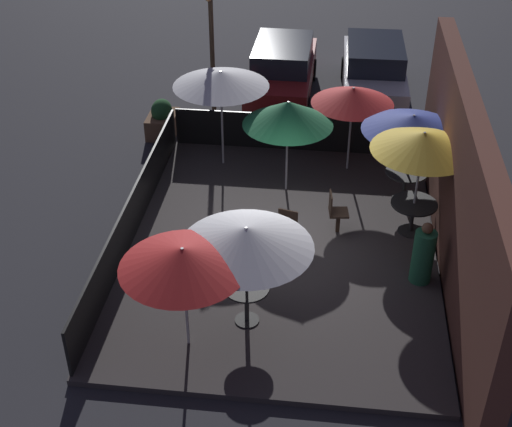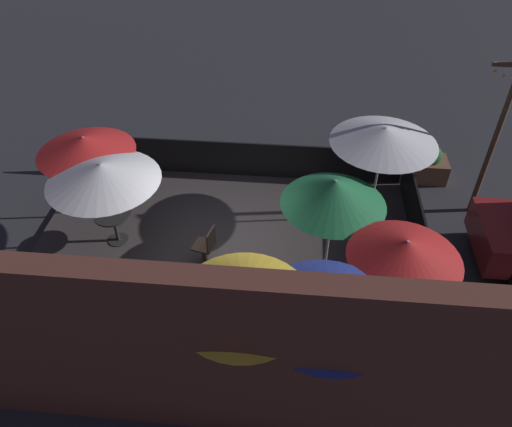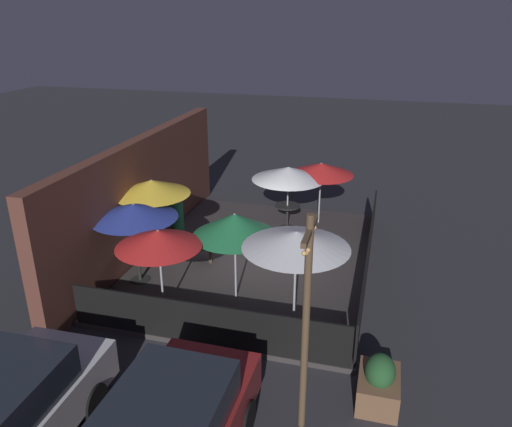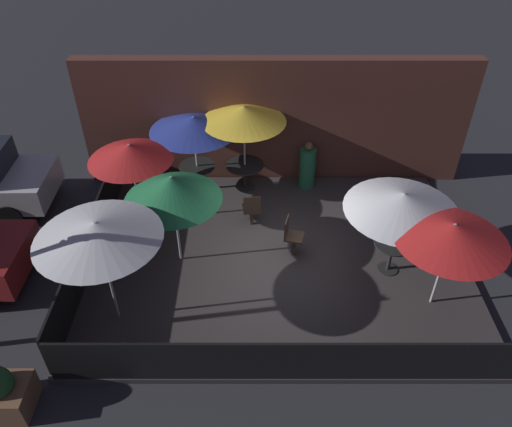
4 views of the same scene
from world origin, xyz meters
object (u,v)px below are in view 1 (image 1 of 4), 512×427
Objects in this scene: patio_umbrella_3 at (221,79)px; dining_table_1 at (406,178)px; patio_umbrella_1 at (413,123)px; patio_umbrella_4 at (353,96)px; dining_table_0 at (247,294)px; dining_table_2 at (413,209)px; planter_box at (162,120)px; light_post at (212,45)px; parked_car_0 at (282,69)px; parked_car_1 at (374,69)px; patio_chair_1 at (286,231)px; patio_chair_0 at (336,211)px; patio_umbrella_2 at (423,141)px; patio_umbrella_5 at (288,113)px; patron_0 at (423,255)px; patio_umbrella_0 at (246,237)px; patio_umbrella_6 at (183,258)px.

patio_umbrella_3 is 4.70m from dining_table_1.
dining_table_1 is at bearing 0.00° from patio_umbrella_1.
dining_table_1 is at bearing 44.66° from patio_umbrella_4.
dining_table_2 is at bearing 135.61° from dining_table_0.
patio_umbrella_1 is 1.03× the size of patio_umbrella_4.
light_post is (-0.90, 1.22, 1.76)m from planter_box.
light_post is 0.88× the size of parked_car_0.
parked_car_1 is (-2.11, 4.29, -1.32)m from light_post.
patio_chair_1 is 7.72m from parked_car_0.
parked_car_0 is (-6.81, -1.70, 0.22)m from patio_chair_0.
patio_umbrella_2 is 0.53× the size of parked_car_0.
patio_umbrella_5 is 1.67× the size of patron_0.
patio_umbrella_4 is 6.01m from dining_table_0.
patio_umbrella_2 is 2.28m from patio_chair_0.
patio_umbrella_0 reaches higher than parked_car_1.
dining_table_2 is (-3.13, 3.06, -1.26)m from patio_umbrella_0.
patio_chair_0 is (1.40, -1.50, -0.08)m from dining_table_1.
patio_umbrella_4 is 2.01× the size of planter_box.
patio_umbrella_6 is 8.20m from planter_box.
light_post reaches higher than patio_umbrella_6.
patron_0 is at bearing -47.34° from patio_chair_0.
patio_chair_0 reaches higher than planter_box.
parked_car_0 and parked_car_1 have the same top height.
parked_car_0 is (-4.15, -1.94, -1.17)m from patio_umbrella_4.
patio_umbrella_1 reaches higher than patron_0.
patio_umbrella_6 is at bearing -37.78° from dining_table_1.
parked_car_1 reaches higher than dining_table_0.
patio_umbrella_6 is at bearing -130.23° from patio_chair_0.
patio_chair_1 is at bearing 152.47° from patio_umbrella_6.
patio_chair_0 is at bearing 153.40° from dining_table_0.
patio_umbrella_5 reaches higher than dining_table_2.
patio_umbrella_0 is at bearing -4.16° from patio_umbrella_5.
patio_umbrella_3 reaches higher than parked_car_1.
patio_umbrella_3 is 0.54× the size of parked_car_0.
patio_umbrella_3 is at bearing 130.15° from patio_chair_0.
parked_car_1 is (-5.73, -0.59, 0.14)m from dining_table_1.
dining_table_2 is (1.21, 0.09, -1.35)m from patio_umbrella_1.
patio_umbrella_2 is 2.43× the size of dining_table_2.
patio_chair_0 is at bearing -83.23° from patio_umbrella_2.
parked_car_1 is at bearing 97.68° from parked_car_0.
patio_chair_1 is at bearing 166.07° from dining_table_0.
dining_table_0 is at bearing -14.15° from parked_car_1.
parked_car_0 is at bearing -149.49° from dining_table_1.
patio_umbrella_1 is 0.49× the size of parked_car_1.
patio_umbrella_1 is 6.40m from parked_car_0.
planter_box is (-1.54, -1.85, -1.90)m from patio_umbrella_3.
patio_umbrella_1 reaches higher than dining_table_1.
patio_umbrella_3 is (-5.52, -1.29, 0.37)m from patio_umbrella_0.
patio_umbrella_5 is 2.35× the size of patio_chair_0.
patio_umbrella_3 is 6.02m from parked_car_1.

